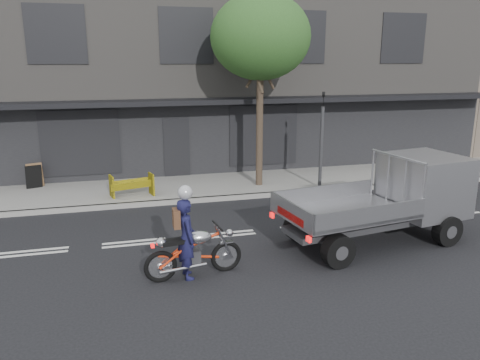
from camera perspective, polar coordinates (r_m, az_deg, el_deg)
name	(u,v)px	position (r m, az deg, el deg)	size (l,w,h in m)	color
ground	(226,235)	(12.66, -1.77, -6.67)	(80.00, 80.00, 0.00)	black
sidewalk	(197,187)	(17.02, -5.27, -0.86)	(32.00, 3.20, 0.15)	gray
kerb	(205,199)	(15.51, -4.31, -2.38)	(32.00, 0.20, 0.15)	gray
building_main	(172,72)	(22.97, -8.26, 12.96)	(26.00, 10.00, 8.00)	slate
street_tree	(261,37)	(16.44, 2.52, 16.97)	(3.40, 3.40, 6.74)	#382B21
traffic_light_pole	(321,145)	(16.60, 9.88, 4.17)	(0.12, 0.12, 3.50)	#2D2D30
motorcycle	(194,251)	(10.20, -5.64, -8.63)	(2.18, 0.63, 1.12)	black
rider	(187,239)	(10.07, -6.54, -7.11)	(0.64, 0.42, 1.76)	#16163D
flatbed_ute	(410,190)	(12.90, 20.03, -1.14)	(5.10, 2.67, 2.25)	black
construction_barrier	(132,186)	(15.69, -13.03, -0.76)	(1.38, 0.55, 0.77)	yellow
sandwich_board	(34,177)	(17.90, -23.84, 0.36)	(0.54, 0.36, 0.85)	black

